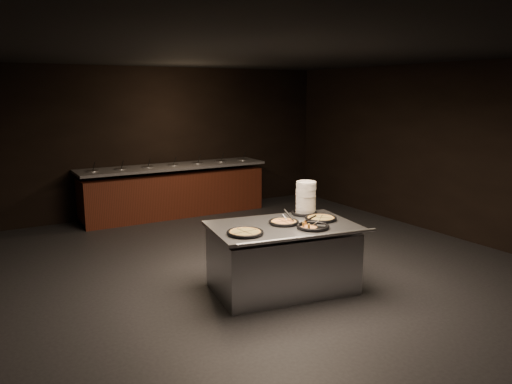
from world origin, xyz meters
TOP-DOWN VIEW (x-y plane):
  - room at (0.00, 0.00)m, footprint 7.02×8.02m
  - salad_bar at (0.00, 3.56)m, footprint 3.70×0.83m
  - serving_counter at (-0.26, -0.73)m, footprint 1.89×1.38m
  - plate_stack at (0.29, -0.44)m, footprint 0.26×0.26m
  - pan_veggie_whole at (-0.86, -0.86)m, footprint 0.42×0.42m
  - pan_cheese_whole at (-0.23, -0.69)m, footprint 0.37×0.37m
  - pan_cheese_slices_a at (0.27, -0.42)m, footprint 0.34×0.34m
  - pan_cheese_slices_b at (-0.04, -1.03)m, footprint 0.39×0.39m
  - pan_veggie_slices at (0.28, -0.77)m, footprint 0.40×0.40m
  - server_left at (-0.15, -0.64)m, footprint 0.09×0.31m
  - server_right at (-0.02, -0.99)m, footprint 0.24×0.24m

SIDE VIEW (x-z plane):
  - serving_counter at x=-0.26m, z-range -0.02..0.81m
  - salad_bar at x=0.00m, z-range -0.15..1.03m
  - pan_cheese_slices_b at x=-0.04m, z-range 0.83..0.87m
  - pan_cheese_slices_a at x=0.27m, z-range 0.83..0.87m
  - pan_cheese_whole at x=-0.23m, z-range 0.83..0.87m
  - pan_veggie_slices at x=0.28m, z-range 0.83..0.87m
  - pan_veggie_whole at x=-0.86m, z-range 0.83..0.87m
  - server_right at x=-0.02m, z-range 0.82..0.97m
  - server_left at x=-0.15m, z-range 0.83..0.97m
  - plate_stack at x=0.29m, z-range 0.83..1.26m
  - room at x=0.00m, z-range -0.01..2.91m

